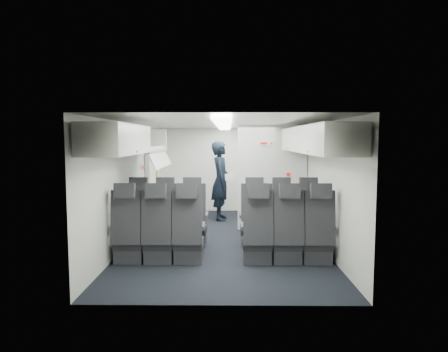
{
  "coord_description": "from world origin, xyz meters",
  "views": [
    {
      "loc": [
        0.08,
        -7.33,
        1.86
      ],
      "look_at": [
        0.0,
        0.4,
        1.15
      ],
      "focal_mm": 32.0,
      "sensor_mm": 36.0,
      "label": 1
    }
  ],
  "objects_px": {
    "seat_row_mid": "(223,236)",
    "flight_attendant": "(221,181)",
    "carry_on_bag": "(137,142)",
    "galley_unit": "(262,176)",
    "boarding_door": "(152,180)",
    "seat_row_front": "(223,224)"
  },
  "relations": [
    {
      "from": "seat_row_mid",
      "to": "galley_unit",
      "type": "relative_size",
      "value": 1.75
    },
    {
      "from": "flight_attendant",
      "to": "carry_on_bag",
      "type": "distance_m",
      "value": 2.95
    },
    {
      "from": "seat_row_front",
      "to": "carry_on_bag",
      "type": "height_order",
      "value": "carry_on_bag"
    },
    {
      "from": "seat_row_front",
      "to": "flight_attendant",
      "type": "xyz_separation_m",
      "value": [
        -0.09,
        2.36,
        0.51
      ]
    },
    {
      "from": "seat_row_front",
      "to": "flight_attendant",
      "type": "height_order",
      "value": "flight_attendant"
    },
    {
      "from": "seat_row_front",
      "to": "galley_unit",
      "type": "bearing_deg",
      "value": 73.72
    },
    {
      "from": "galley_unit",
      "to": "boarding_door",
      "type": "xyz_separation_m",
      "value": [
        -2.59,
        -1.17,
        0.0
      ]
    },
    {
      "from": "seat_row_front",
      "to": "carry_on_bag",
      "type": "relative_size",
      "value": 8.89
    },
    {
      "from": "seat_row_mid",
      "to": "boarding_door",
      "type": "distance_m",
      "value": 3.45
    },
    {
      "from": "flight_attendant",
      "to": "boarding_door",
      "type": "bearing_deg",
      "value": 100.66
    },
    {
      "from": "flight_attendant",
      "to": "carry_on_bag",
      "type": "xyz_separation_m",
      "value": [
        -1.36,
        -2.45,
        0.91
      ]
    },
    {
      "from": "seat_row_front",
      "to": "seat_row_mid",
      "type": "distance_m",
      "value": 0.9
    },
    {
      "from": "seat_row_mid",
      "to": "flight_attendant",
      "type": "relative_size",
      "value": 1.83
    },
    {
      "from": "seat_row_front",
      "to": "carry_on_bag",
      "type": "xyz_separation_m",
      "value": [
        -1.45,
        -0.09,
        1.42
      ]
    },
    {
      "from": "seat_row_front",
      "to": "galley_unit",
      "type": "xyz_separation_m",
      "value": [
        0.95,
        3.25,
        0.55
      ]
    },
    {
      "from": "carry_on_bag",
      "to": "galley_unit",
      "type": "bearing_deg",
      "value": 46.76
    },
    {
      "from": "seat_row_mid",
      "to": "flight_attendant",
      "type": "bearing_deg",
      "value": 91.58
    },
    {
      "from": "galley_unit",
      "to": "flight_attendant",
      "type": "distance_m",
      "value": 1.37
    },
    {
      "from": "galley_unit",
      "to": "seat_row_front",
      "type": "bearing_deg",
      "value": -106.28
    },
    {
      "from": "seat_row_mid",
      "to": "flight_attendant",
      "type": "height_order",
      "value": "flight_attendant"
    },
    {
      "from": "galley_unit",
      "to": "boarding_door",
      "type": "relative_size",
      "value": 1.02
    },
    {
      "from": "boarding_door",
      "to": "galley_unit",
      "type": "bearing_deg",
      "value": 24.28
    }
  ]
}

